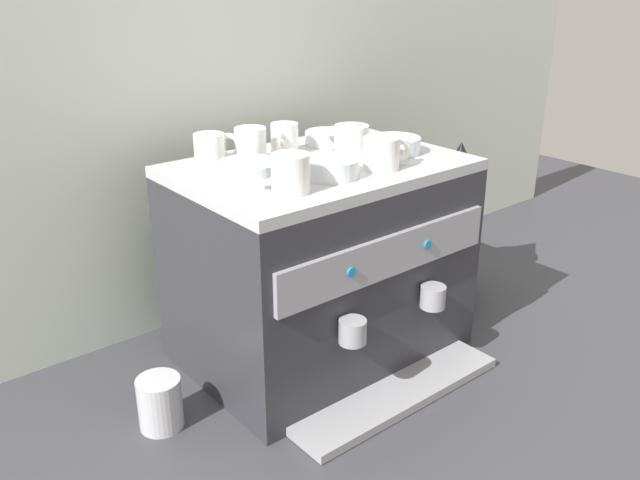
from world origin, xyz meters
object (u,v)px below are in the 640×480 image
at_px(espresso_machine, 321,262).
at_px(ceramic_cup_2, 350,141).
at_px(coffee_grinder, 454,224).
at_px(ceramic_cup_3, 288,173).
at_px(ceramic_bowl_1, 395,146).
at_px(milk_pitcher, 160,403).
at_px(ceramic_cup_0, 249,146).
at_px(ceramic_bowl_3, 327,138).
at_px(ceramic_cup_1, 383,153).
at_px(ceramic_cup_4, 284,139).
at_px(ceramic_bowl_2, 249,170).
at_px(ceramic_cup_5, 210,150).
at_px(ceramic_bowl_0, 330,168).

distance_m(espresso_machine, ceramic_cup_2, 0.29).
bearing_deg(coffee_grinder, ceramic_cup_3, -169.32).
relative_size(ceramic_cup_3, ceramic_bowl_1, 0.85).
distance_m(ceramic_cup_3, milk_pitcher, 0.53).
bearing_deg(ceramic_cup_0, ceramic_bowl_3, 4.84).
relative_size(ceramic_cup_1, ceramic_cup_2, 0.98).
height_order(ceramic_cup_0, ceramic_bowl_1, ceramic_cup_0).
height_order(espresso_machine, milk_pitcher, espresso_machine).
bearing_deg(ceramic_bowl_1, ceramic_cup_2, 155.92).
relative_size(ceramic_cup_4, ceramic_bowl_1, 0.75).
relative_size(ceramic_cup_3, ceramic_bowl_3, 0.92).
bearing_deg(ceramic_cup_4, coffee_grinder, -11.35).
xyz_separation_m(ceramic_cup_2, ceramic_bowl_2, (-0.27, 0.00, -0.02)).
height_order(espresso_machine, coffee_grinder, espresso_machine).
bearing_deg(coffee_grinder, ceramic_bowl_1, -170.44).
relative_size(ceramic_cup_5, ceramic_bowl_3, 0.90).
bearing_deg(ceramic_bowl_0, ceramic_cup_3, -167.91).
height_order(ceramic_bowl_2, ceramic_bowl_3, ceramic_bowl_2).
height_order(ceramic_bowl_3, milk_pitcher, ceramic_bowl_3).
xyz_separation_m(ceramic_cup_2, ceramic_bowl_1, (0.10, -0.04, -0.02)).
relative_size(ceramic_cup_0, ceramic_cup_1, 0.85).
height_order(ceramic_cup_2, ceramic_cup_3, ceramic_cup_3).
bearing_deg(ceramic_cup_2, ceramic_cup_1, -95.46).
height_order(ceramic_bowl_0, ceramic_bowl_2, ceramic_bowl_0).
xyz_separation_m(ceramic_cup_1, ceramic_bowl_1, (0.11, 0.07, -0.02)).
xyz_separation_m(ceramic_cup_4, milk_pitcher, (-0.42, -0.13, -0.45)).
distance_m(ceramic_cup_5, ceramic_bowl_2, 0.12).
height_order(espresso_machine, ceramic_bowl_3, ceramic_bowl_3).
xyz_separation_m(ceramic_cup_0, ceramic_cup_5, (-0.08, 0.03, -0.00)).
bearing_deg(ceramic_bowl_1, ceramic_cup_3, -168.39).
bearing_deg(coffee_grinder, espresso_machine, -179.07).
bearing_deg(milk_pitcher, ceramic_bowl_0, -9.99).
xyz_separation_m(ceramic_cup_2, ceramic_cup_3, (-0.26, -0.12, 0.00)).
xyz_separation_m(ceramic_cup_0, ceramic_bowl_2, (-0.06, -0.09, -0.02)).
bearing_deg(ceramic_cup_1, ceramic_bowl_3, 79.84).
xyz_separation_m(ceramic_cup_4, coffee_grinder, (0.50, -0.10, -0.30)).
distance_m(ceramic_cup_1, ceramic_cup_2, 0.12).
bearing_deg(ceramic_cup_4, ceramic_cup_5, 175.07).
height_order(ceramic_bowl_0, ceramic_bowl_3, ceramic_bowl_0).
bearing_deg(ceramic_cup_4, ceramic_bowl_3, 3.56).
xyz_separation_m(ceramic_cup_4, ceramic_bowl_2, (-0.17, -0.10, -0.02)).
xyz_separation_m(ceramic_cup_3, milk_pitcher, (-0.26, 0.10, -0.45)).
xyz_separation_m(coffee_grinder, milk_pitcher, (-0.92, -0.03, -0.15)).
xyz_separation_m(espresso_machine, ceramic_cup_2, (0.08, 0.00, 0.27)).
distance_m(ceramic_cup_0, ceramic_cup_1, 0.29).
relative_size(espresso_machine, milk_pitcher, 5.62).
bearing_deg(espresso_machine, ceramic_cup_2, 1.35).
distance_m(ceramic_cup_4, ceramic_bowl_3, 0.14).
xyz_separation_m(ceramic_cup_0, ceramic_bowl_1, (0.31, -0.14, -0.02)).
distance_m(ceramic_cup_4, milk_pitcher, 0.63).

